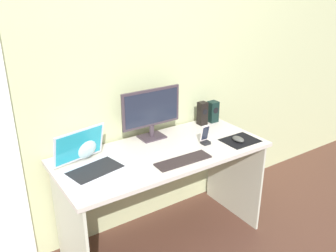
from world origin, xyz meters
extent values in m
plane|color=#543227|center=(0.00, 0.00, 0.00)|extent=(8.00, 8.00, 0.00)
cube|color=#BBBF8F|center=(0.00, 0.36, 1.25)|extent=(6.00, 0.04, 2.50)
cube|color=beige|center=(0.00, 0.00, 0.73)|extent=(1.44, 0.64, 0.03)
cube|color=beige|center=(-0.68, 0.00, 0.36)|extent=(0.02, 0.60, 0.72)
cube|color=beige|center=(0.68, 0.00, 0.36)|extent=(0.02, 0.60, 0.72)
cube|color=#3C3038|center=(0.05, 0.23, 0.75)|extent=(0.18, 0.14, 0.01)
cylinder|color=#3C3038|center=(0.05, 0.23, 0.80)|extent=(0.04, 0.04, 0.08)
cube|color=#3C3038|center=(0.05, 0.23, 0.98)|extent=(0.46, 0.02, 0.27)
cube|color=#1E2333|center=(0.05, 0.22, 0.98)|extent=(0.43, 0.00, 0.24)
cube|color=black|center=(0.63, 0.23, 0.83)|extent=(0.08, 0.07, 0.17)
cylinder|color=black|center=(0.63, 0.19, 0.85)|extent=(0.05, 0.00, 0.05)
cube|color=black|center=(0.52, 0.23, 0.84)|extent=(0.07, 0.06, 0.18)
cylinder|color=black|center=(0.52, 0.20, 0.86)|extent=(0.04, 0.00, 0.04)
cube|color=silver|center=(-0.50, -0.01, 0.76)|extent=(0.39, 0.30, 0.02)
cube|color=black|center=(-0.49, -0.02, 0.77)|extent=(0.34, 0.24, 0.00)
cube|color=silver|center=(-0.53, 0.14, 0.88)|extent=(0.35, 0.13, 0.22)
cube|color=#26A5BF|center=(-0.52, 0.13, 0.88)|extent=(0.32, 0.11, 0.19)
sphere|color=silver|center=(-0.48, 0.22, 0.84)|extent=(0.19, 0.19, 0.19)
cube|color=#2A2122|center=(0.03, -0.20, 0.75)|extent=(0.38, 0.12, 0.01)
cube|color=black|center=(0.55, -0.17, 0.75)|extent=(0.25, 0.20, 0.00)
ellipsoid|color=#4A4A47|center=(0.53, -0.17, 0.77)|extent=(0.06, 0.10, 0.04)
cube|color=black|center=(0.31, -0.07, 0.76)|extent=(0.06, 0.05, 0.02)
cube|color=white|center=(0.31, -0.06, 0.83)|extent=(0.06, 0.03, 0.12)
cube|color=#1E2333|center=(0.31, -0.07, 0.83)|extent=(0.05, 0.02, 0.10)
camera|label=1|loc=(-1.17, -1.82, 1.81)|focal=38.10mm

